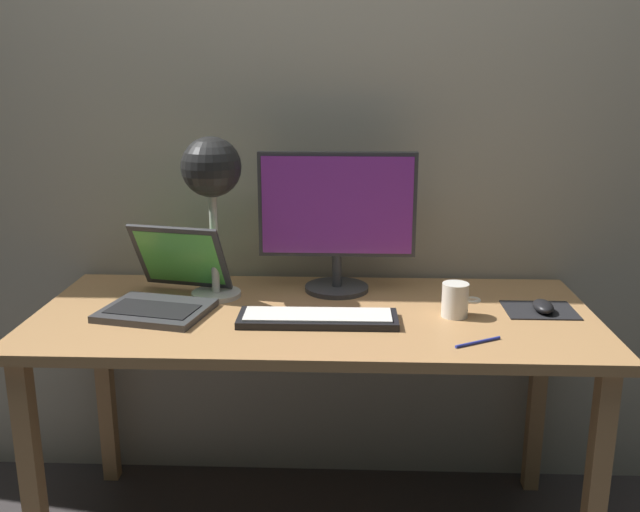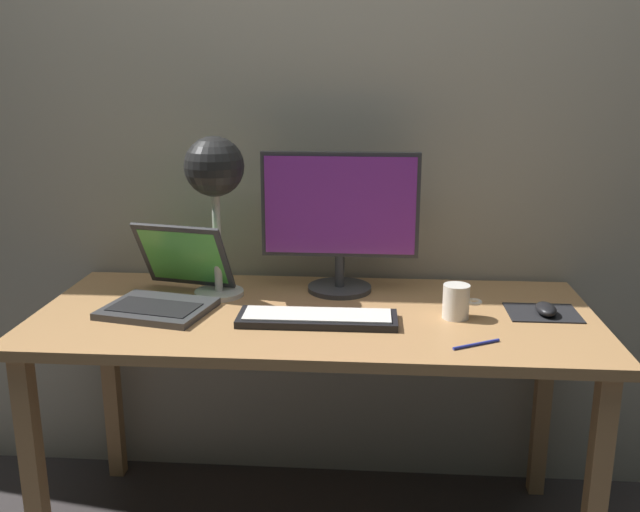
# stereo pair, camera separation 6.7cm
# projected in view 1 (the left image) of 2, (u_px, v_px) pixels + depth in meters

# --- Properties ---
(back_wall) EXTENTS (4.80, 0.06, 2.60)m
(back_wall) POSITION_uv_depth(u_px,v_px,m) (320.00, 106.00, 2.26)
(back_wall) COLOR #B2A893
(back_wall) RESTS_ON ground
(desk) EXTENTS (1.60, 0.70, 0.74)m
(desk) POSITION_uv_depth(u_px,v_px,m) (314.00, 338.00, 2.04)
(desk) COLOR tan
(desk) RESTS_ON ground
(monitor) EXTENTS (0.48, 0.20, 0.44)m
(monitor) POSITION_uv_depth(u_px,v_px,m) (337.00, 214.00, 2.15)
(monitor) COLOR #38383A
(monitor) RESTS_ON desk
(keyboard_main) EXTENTS (0.44, 0.14, 0.03)m
(keyboard_main) POSITION_uv_depth(u_px,v_px,m) (318.00, 318.00, 1.93)
(keyboard_main) COLOR black
(keyboard_main) RESTS_ON desk
(laptop) EXTENTS (0.36, 0.40, 0.23)m
(laptop) POSITION_uv_depth(u_px,v_px,m) (168.00, 284.00, 2.06)
(laptop) COLOR #38383A
(laptop) RESTS_ON desk
(desk_lamp) EXTENTS (0.18, 0.18, 0.49)m
(desk_lamp) POSITION_uv_depth(u_px,v_px,m) (212.00, 177.00, 2.06)
(desk_lamp) COLOR beige
(desk_lamp) RESTS_ON desk
(mousepad) EXTENTS (0.20, 0.16, 0.00)m
(mousepad) POSITION_uv_depth(u_px,v_px,m) (540.00, 310.00, 2.03)
(mousepad) COLOR black
(mousepad) RESTS_ON desk
(mouse) EXTENTS (0.06, 0.10, 0.03)m
(mouse) POSITION_uv_depth(u_px,v_px,m) (543.00, 306.00, 2.00)
(mouse) COLOR black
(mouse) RESTS_ON mousepad
(coffee_mug) EXTENTS (0.11, 0.07, 0.10)m
(coffee_mug) POSITION_uv_depth(u_px,v_px,m) (456.00, 300.00, 1.97)
(coffee_mug) COLOR white
(coffee_mug) RESTS_ON desk
(pen) EXTENTS (0.13, 0.08, 0.01)m
(pen) POSITION_uv_depth(u_px,v_px,m) (478.00, 342.00, 1.78)
(pen) COLOR #2633A5
(pen) RESTS_ON desk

